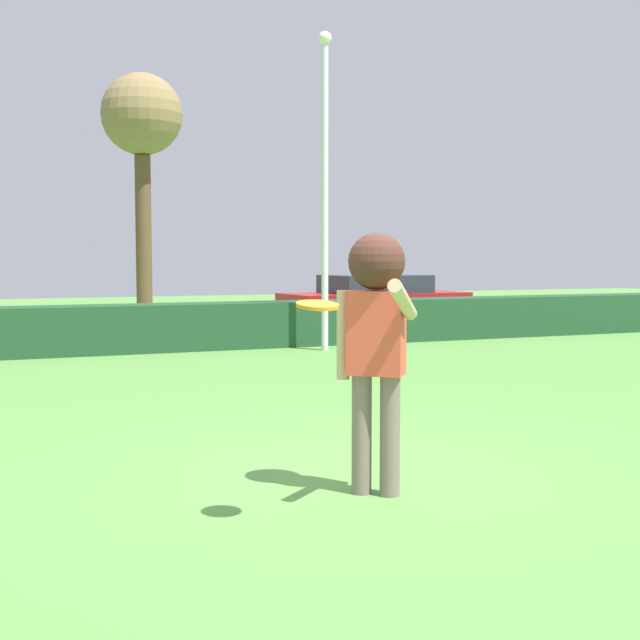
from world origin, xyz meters
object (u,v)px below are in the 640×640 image
person (376,322)px  parked_car_red (375,300)px  frisbee (317,305)px  bare_elm_tree (142,123)px  lamppost (325,175)px

person → parked_car_red: person is taller
frisbee → parked_car_red: bearing=62.1°
bare_elm_tree → parked_car_red: bearing=-58.2°
parked_car_red → bare_elm_tree: bearing=121.8°
parked_car_red → bare_elm_tree: bare_elm_tree is taller
parked_car_red → person: bearing=-116.5°
parked_car_red → lamppost: bearing=-128.3°
lamppost → parked_car_red: lamppost is taller
lamppost → person: bearing=-110.9°
person → bare_elm_tree: size_ratio=0.27×
frisbee → parked_car_red: 14.22m
parked_car_red → frisbee: bearing=-117.9°
person → lamppost: bearing=69.1°
person → bare_elm_tree: (1.98, 18.37, 4.13)m
frisbee → lamppost: bearing=66.7°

